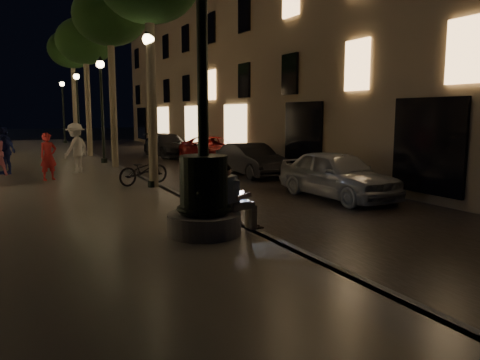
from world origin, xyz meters
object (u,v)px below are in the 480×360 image
car_front (337,174)px  car_rear (168,145)px  tree_far (72,50)px  car_second (251,160)px  seated_man_laptop (233,195)px  pedestrian_white (76,148)px  lamp_curb_a (150,88)px  tree_third (85,42)px  fountain_lamppost (204,181)px  bicycle (144,170)px  lamp_curb_d (63,103)px  lamp_curb_c (77,100)px  car_third (211,150)px  tree_second (110,17)px  pedestrian_red (48,157)px  pedestrian_blue (5,151)px  lamp_curb_b (102,96)px

car_front → car_rear: car_front is taller
tree_far → car_second: 17.39m
seated_man_laptop → tree_far: bearing=89.6°
seated_man_laptop → pedestrian_white: size_ratio=0.70×
tree_far → lamp_curb_a: size_ratio=1.56×
seated_man_laptop → tree_third: size_ratio=0.18×
fountain_lamppost → bicycle: 6.68m
seated_man_laptop → lamp_curb_d: 30.09m
lamp_curb_c → car_third: 10.30m
lamp_curb_c → bicycle: lamp_curb_c is taller
lamp_curb_a → car_second: lamp_curb_a is taller
lamp_curb_c → pedestrian_white: (-1.63, -11.30, -2.08)m
tree_second → tree_far: size_ratio=0.99×
pedestrian_red → pedestrian_white: pedestrian_white is taller
tree_second → lamp_curb_a: bearing=-91.0°
car_second → bicycle: 5.01m
car_front → pedestrian_blue: 12.32m
car_third → pedestrian_red: pedestrian_red is taller
lamp_curb_b → car_third: lamp_curb_b is taller
car_third → pedestrian_red: bearing=-148.9°
car_front → car_second: (0.03, 5.47, -0.06)m
lamp_curb_b → lamp_curb_c: same height
seated_man_laptop → bicycle: 6.64m
fountain_lamppost → car_front: (5.32, 2.78, -0.51)m
car_front → pedestrian_blue: size_ratio=2.34×
fountain_lamppost → car_second: (5.34, 8.25, -0.57)m
lamp_curb_a → car_rear: 12.87m
pedestrian_blue → tree_third: bearing=110.6°
car_front → lamp_curb_a: bearing=142.3°
tree_second → pedestrian_white: (-1.73, -1.30, -5.18)m
car_second → pedestrian_blue: pedestrian_blue is taller
pedestrian_white → seated_man_laptop: bearing=52.6°
tree_second → car_third: (5.05, 1.46, -5.68)m
pedestrian_red → pedestrian_white: size_ratio=0.85×
lamp_curb_b → pedestrian_red: bearing=-119.0°
car_third → lamp_curb_a: bearing=-122.7°
seated_man_laptop → car_third: 14.45m
fountain_lamppost → car_rear: (5.00, 17.86, -0.56)m
tree_far → bicycle: 18.30m
lamp_curb_d → lamp_curb_b: bearing=-90.0°
lamp_curb_b → car_third: 5.79m
tree_second → pedestrian_white: tree_second is taller
lamp_curb_d → pedestrian_red: bearing=-97.4°
tree_second → lamp_curb_b: size_ratio=1.54×
seated_man_laptop → tree_second: bearing=89.1°
bicycle → tree_far: bearing=-19.6°
tree_third → lamp_curb_a: tree_third is taller
fountain_lamppost → pedestrian_blue: (-3.37, 11.51, -0.13)m
tree_far → lamp_curb_a: tree_far is taller
tree_second → tree_third: tree_second is taller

